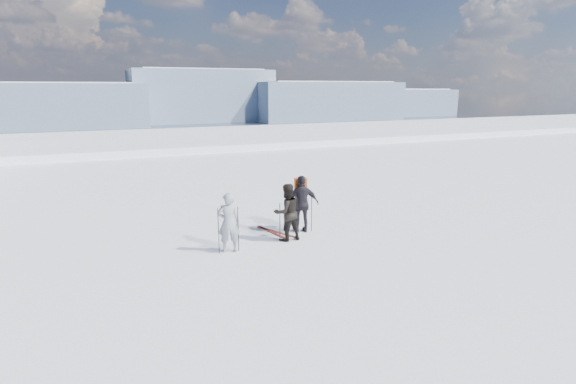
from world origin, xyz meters
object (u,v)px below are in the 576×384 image
at_px(skier_dark, 287,212).
at_px(skier_pack, 302,204).
at_px(skis_loose, 275,232).
at_px(skier_grey, 229,223).

distance_m(skier_dark, skier_pack, 0.95).
bearing_deg(skier_dark, skis_loose, -89.88).
xyz_separation_m(skier_dark, skier_pack, (0.77, 0.55, 0.04)).
height_order(skier_dark, skier_pack, skier_pack).
bearing_deg(skier_grey, skier_dark, -160.96).
xyz_separation_m(skier_pack, skis_loose, (-0.85, 0.23, -0.91)).
height_order(skier_grey, skis_loose, skier_grey).
bearing_deg(skis_loose, skier_grey, -149.92).
distance_m(skier_grey, skier_pack, 2.79).
relative_size(skier_pack, skis_loose, 1.10).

